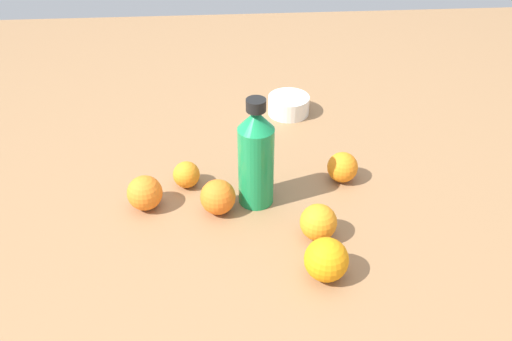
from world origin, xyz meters
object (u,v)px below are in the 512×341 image
at_px(orange_3, 186,175).
at_px(orange_4, 342,167).
at_px(water_bottle, 256,156).
at_px(orange_5, 318,222).
at_px(ceramic_bowl, 289,105).
at_px(orange_1, 326,260).
at_px(orange_2, 218,197).
at_px(orange_0, 145,193).

height_order(orange_3, orange_4, orange_4).
relative_size(water_bottle, orange_3, 4.11).
distance_m(orange_5, ceramic_bowl, 0.50).
distance_m(orange_4, orange_5, 0.20).
distance_m(water_bottle, orange_1, 0.27).
relative_size(orange_3, orange_4, 0.87).
xyz_separation_m(orange_2, ceramic_bowl, (-0.20, -0.41, -0.01)).
bearing_deg(orange_2, orange_5, 154.66).
relative_size(orange_0, orange_2, 1.00).
distance_m(orange_0, orange_5, 0.37).
distance_m(water_bottle, orange_0, 0.25).
bearing_deg(orange_4, orange_0, 8.61).
bearing_deg(orange_5, orange_0, -18.60).
distance_m(water_bottle, orange_3, 0.19).
xyz_separation_m(water_bottle, orange_0, (0.24, 0.01, -0.08)).
bearing_deg(ceramic_bowl, orange_2, 63.82).
relative_size(orange_0, orange_5, 1.01).
xyz_separation_m(orange_5, ceramic_bowl, (-0.00, -0.50, -0.01)).
distance_m(water_bottle, ceramic_bowl, 0.40).
height_order(orange_1, orange_5, orange_1).
distance_m(orange_2, orange_3, 0.12).
height_order(water_bottle, orange_1, water_bottle).
bearing_deg(water_bottle, orange_0, 66.22).
bearing_deg(orange_4, orange_5, 64.91).
xyz_separation_m(orange_0, orange_2, (-0.15, 0.03, -0.00)).
bearing_deg(water_bottle, orange_3, 42.00).
bearing_deg(ceramic_bowl, orange_5, 89.76).
relative_size(orange_5, ceramic_bowl, 0.66).
height_order(water_bottle, orange_3, water_bottle).
xyz_separation_m(water_bottle, orange_4, (-0.20, -0.06, -0.08)).
xyz_separation_m(orange_0, orange_5, (-0.35, 0.12, -0.00)).
distance_m(orange_1, orange_4, 0.31).
xyz_separation_m(orange_1, ceramic_bowl, (-0.01, -0.61, -0.02)).
bearing_deg(orange_0, ceramic_bowl, -132.92).
distance_m(orange_1, orange_3, 0.40).
bearing_deg(orange_4, ceramic_bowl, -74.95).
relative_size(orange_3, orange_5, 0.81).
relative_size(orange_0, orange_4, 1.08).
xyz_separation_m(orange_0, orange_1, (-0.35, 0.23, 0.00)).
height_order(orange_4, orange_5, orange_5).
xyz_separation_m(orange_0, orange_4, (-0.44, -0.07, -0.00)).
xyz_separation_m(orange_1, orange_5, (-0.00, -0.11, -0.00)).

